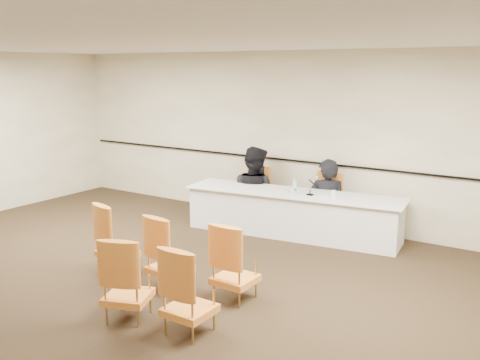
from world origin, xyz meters
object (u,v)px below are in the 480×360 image
object	(u,v)px
aud_chair_front_left	(117,237)
panelist_main	(326,211)
panelist_second_chair	(254,194)
aud_chair_back_mid	(127,277)
panel_table	(292,214)
aud_chair_back_right	(189,289)
panelist_main_chair	(327,202)
water_bottle	(295,186)
coffee_cup	(334,195)
panelist_second	(254,198)
drinking_glass	(292,191)
aud_chair_front_mid	(169,252)
microphone	(310,186)
aud_chair_front_right	(235,261)

from	to	relation	value
aud_chair_front_left	panelist_main	bearing A→B (deg)	80.17
panelist_main	panelist_second_chair	xyz separation A→B (m)	(-1.33, -0.18, 0.15)
aud_chair_front_left	aud_chair_back_mid	size ratio (longest dim) A/B	1.00
panel_table	aud_chair_back_right	world-z (taller)	aud_chair_back_right
panelist_main_chair	water_bottle	xyz separation A→B (m)	(-0.28, -0.64, 0.36)
panelist_second_chair	water_bottle	world-z (taller)	panelist_second_chair
panel_table	aud_chair_back_mid	distance (m)	3.66
panel_table	coffee_cup	xyz separation A→B (m)	(0.73, -0.05, 0.43)
panelist_main_chair	panelist_second	world-z (taller)	panelist_second
drinking_glass	aud_chair_front_mid	size ratio (longest dim) A/B	0.11
microphone	water_bottle	xyz separation A→B (m)	(-0.27, -0.02, -0.03)
aud_chair_front_left	aud_chair_front_mid	distance (m)	0.96
drinking_glass	aud_chair_back_right	size ratio (longest dim) A/B	0.11
aud_chair_front_right	panelist_main	bearing A→B (deg)	95.32
panel_table	panelist_second	xyz separation A→B (m)	(-1.00, 0.41, 0.04)
microphone	coffee_cup	size ratio (longest dim) A/B	2.25
aud_chair_back_right	panelist_second	bearing A→B (deg)	113.07
panelist_second_chair	coffee_cup	distance (m)	1.82
aud_chair_front_right	aud_chair_back_mid	size ratio (longest dim) A/B	1.00
microphone	drinking_glass	size ratio (longest dim) A/B	2.98
panelist_main	aud_chair_back_mid	distance (m)	4.27
aud_chair_front_mid	coffee_cup	bearing A→B (deg)	76.97
panelist_main_chair	panelist_second_chair	bearing A→B (deg)	180.00
panelist_second_chair	aud_chair_front_left	bearing A→B (deg)	-101.50
panelist_second_chair	coffee_cup	bearing A→B (deg)	-22.69
microphone	water_bottle	world-z (taller)	microphone
panelist_second_chair	aud_chair_back_mid	bearing A→B (deg)	-84.97
drinking_glass	aud_chair_front_right	distance (m)	2.58
panel_table	coffee_cup	world-z (taller)	coffee_cup
panel_table	aud_chair_front_mid	world-z (taller)	aud_chair_front_mid
panelist_second	aud_chair_back_mid	distance (m)	4.17
water_bottle	aud_chair_front_mid	xyz separation A→B (m)	(-0.31, -2.73, -0.36)
aud_chair_front_mid	drinking_glass	bearing A→B (deg)	90.76
panelist_second	panelist_second_chair	bearing A→B (deg)	-0.00
panelist_main	microphone	world-z (taller)	panelist_main
panelist_main_chair	aud_chair_back_right	size ratio (longest dim) A/B	1.00
panelist_main_chair	panelist_second_chair	distance (m)	1.34
aud_chair_front_mid	aud_chair_back_right	xyz separation A→B (m)	(0.93, -0.77, 0.00)
panelist_main_chair	aud_chair_back_right	distance (m)	4.14
coffee_cup	aud_chair_front_right	world-z (taller)	aud_chair_front_right
aud_chair_back_mid	panelist_main	bearing A→B (deg)	62.84
panelist_second	aud_chair_front_right	size ratio (longest dim) A/B	1.99
drinking_glass	aud_chair_front_left	size ratio (longest dim) A/B	0.11
panelist_second	aud_chair_front_mid	world-z (taller)	panelist_second
panelist_main	coffee_cup	distance (m)	0.89
coffee_cup	aud_chair_front_left	size ratio (longest dim) A/B	0.14
panel_table	microphone	distance (m)	0.60
panelist_main_chair	panelist_second	size ratio (longest dim) A/B	0.50
panelist_second_chair	aud_chair_front_mid	world-z (taller)	same
panelist_main_chair	aud_chair_front_mid	size ratio (longest dim) A/B	1.00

